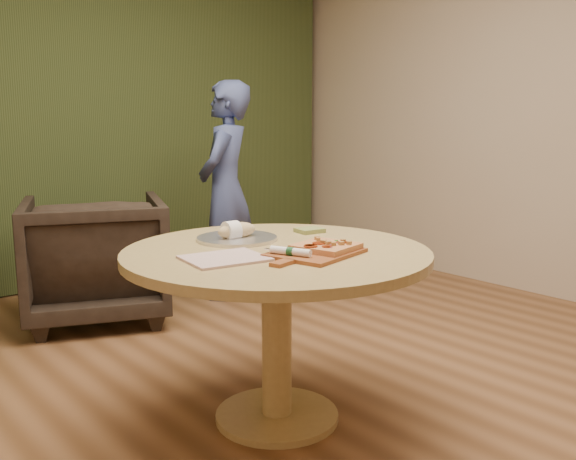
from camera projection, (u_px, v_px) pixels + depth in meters
The scene contains 12 objects.
room_shell at pixel (336, 89), 2.57m from camera, with size 5.04×6.04×2.84m.
curtain at pixel (66, 101), 4.77m from camera, with size 4.80×0.14×2.78m, color #2A3819.
pedestal_table at pixel (277, 282), 2.67m from camera, with size 1.27×1.27×0.75m.
pizza_paddle at pixel (314, 253), 2.53m from camera, with size 0.47×0.36×0.01m.
flatbread_pizza at pixel (326, 246), 2.57m from camera, with size 0.27×0.27×0.04m.
cutlery_roll at pixel (290, 251), 2.46m from camera, with size 0.10×0.19×0.03m.
newspaper at pixel (225, 258), 2.46m from camera, with size 0.30×0.25×0.01m, color white.
serving_tray at pixel (237, 238), 2.84m from camera, with size 0.36×0.36×0.02m.
bread_roll at pixel (235, 231), 2.83m from camera, with size 0.19×0.09×0.09m.
green_packet at pixel (310, 230), 3.03m from camera, with size 0.12×0.10×0.02m, color #5C6A2F.
armchair at pixel (95, 252), 4.07m from camera, with size 0.85×0.80×0.88m, color black.
person_standing at pixel (226, 191), 4.54m from camera, with size 0.56×0.37×1.53m, color #3D4A80.
Camera 1 is at (-1.83, -1.91, 1.30)m, focal length 40.00 mm.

